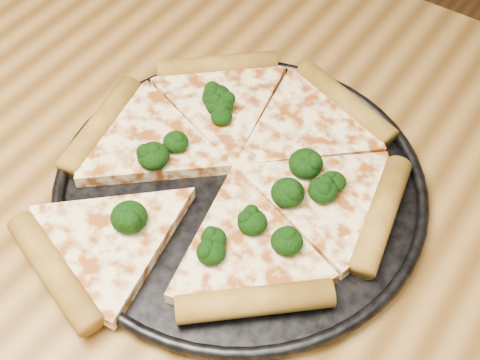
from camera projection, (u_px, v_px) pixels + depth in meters
The scene contains 4 objects.
dining_table at pixel (142, 282), 0.65m from camera, with size 1.20×0.90×0.75m.
pizza_pan at pixel (240, 186), 0.60m from camera, with size 0.34×0.34×0.02m.
pizza at pixel (227, 171), 0.60m from camera, with size 0.32×0.37×0.02m.
broccoli_florets at pixel (234, 175), 0.59m from camera, with size 0.18×0.19×0.02m.
Camera 1 is at (0.27, -0.22, 1.23)m, focal length 49.81 mm.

